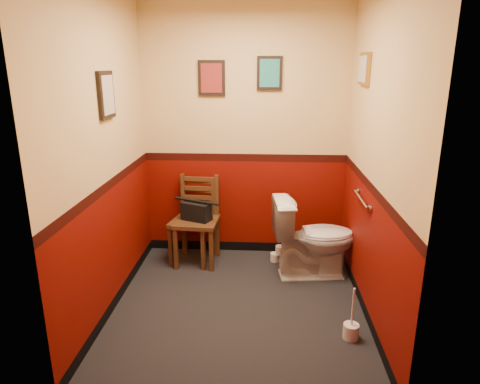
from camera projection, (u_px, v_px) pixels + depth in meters
The scene contains 16 objects.
floor at pixel (238, 306), 3.85m from camera, with size 2.20×2.40×0.00m, color black.
wall_back at pixel (245, 136), 4.60m from camera, with size 2.20×2.70×0.00m, color #5C0903.
wall_front at pixel (224, 207), 2.31m from camera, with size 2.20×2.70×0.00m, color #5C0903.
wall_left at pixel (105, 158), 3.52m from camera, with size 2.40×2.70×0.00m, color #5C0903.
wall_right at pixel (376, 161), 3.40m from camera, with size 2.40×2.70×0.00m, color #5C0903.
grab_bar at pixel (361, 199), 3.75m from camera, with size 0.05×0.56×0.06m.
framed_print_back_a at pixel (212, 78), 4.43m from camera, with size 0.28×0.04×0.36m.
framed_print_back_b at pixel (270, 73), 4.38m from camera, with size 0.26×0.04×0.34m.
framed_print_left at pixel (106, 95), 3.47m from camera, with size 0.04×0.30×0.38m.
framed_print_right at pixel (364, 69), 3.77m from camera, with size 0.04×0.34×0.28m.
toilet at pixel (313, 238), 4.31m from camera, with size 0.46×0.83×0.81m, color white.
toilet_brush at pixel (351, 330), 3.38m from camera, with size 0.12×0.12×0.44m.
chair_left at pixel (194, 220), 4.65m from camera, with size 0.51×0.51×0.91m.
chair_right at pixel (198, 220), 4.61m from camera, with size 0.47×0.47×0.94m.
handbag at pixel (196, 211), 4.54m from camera, with size 0.34×0.26×0.22m.
tp_stack at pixel (280, 255), 4.70m from camera, with size 0.21×0.11×0.18m.
Camera 1 is at (0.21, -3.38, 2.10)m, focal length 32.00 mm.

